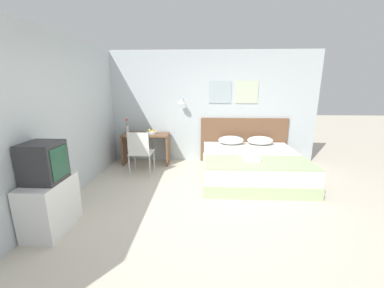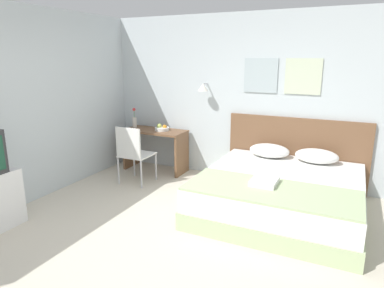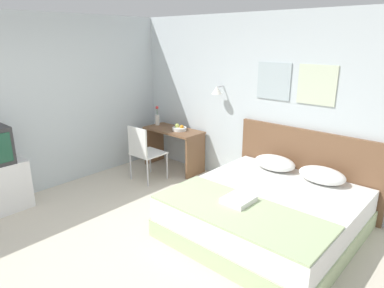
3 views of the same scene
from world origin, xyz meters
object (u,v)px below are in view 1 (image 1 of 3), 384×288
at_px(headboard, 243,140).
at_px(pillow_left, 231,140).
at_px(flower_vase, 127,128).
at_px(fruit_bowl, 151,132).
at_px(television, 44,162).
at_px(bed, 251,166).
at_px(folded_towel_near_foot, 251,158).
at_px(pillow_right, 260,140).
at_px(desk, 146,143).
at_px(desk_chair, 140,150).
at_px(throw_blanket, 259,162).
at_px(tv_stand, 51,206).

height_order(headboard, pillow_left, headboard).
xyz_separation_m(headboard, flower_vase, (-2.81, -0.24, 0.32)).
bearing_deg(fruit_bowl, television, -105.16).
height_order(bed, flower_vase, flower_vase).
relative_size(bed, folded_towel_near_foot, 6.10).
bearing_deg(pillow_right, fruit_bowl, 179.44).
bearing_deg(bed, flower_vase, 163.93).
bearing_deg(pillow_right, flower_vase, 179.31).
xyz_separation_m(pillow_left, fruit_bowl, (-1.89, 0.03, 0.17)).
bearing_deg(flower_vase, fruit_bowl, -1.25).
xyz_separation_m(desk, desk_chair, (0.05, -0.75, 0.04)).
xyz_separation_m(pillow_right, throw_blanket, (-0.34, -1.36, -0.09)).
distance_m(throw_blanket, television, 3.30).
height_order(bed, throw_blanket, throw_blanket).
bearing_deg(tv_stand, television, 0.00).
bearing_deg(bed, television, -146.66).
distance_m(throw_blanket, folded_towel_near_foot, 0.19).
bearing_deg(bed, throw_blanket, -90.00).
bearing_deg(pillow_right, bed, -113.74).
bearing_deg(pillow_right, television, -140.54).
distance_m(headboard, pillow_left, 0.44).
relative_size(flower_vase, tv_stand, 0.50).
bearing_deg(pillow_left, desk, 179.74).
distance_m(desk_chair, television, 2.13).
relative_size(pillow_left, folded_towel_near_foot, 1.79).
height_order(headboard, tv_stand, headboard).
xyz_separation_m(folded_towel_near_foot, desk_chair, (-2.20, 0.48, -0.01)).
relative_size(desk_chair, tv_stand, 1.30).
height_order(pillow_left, fruit_bowl, fruit_bowl).
xyz_separation_m(pillow_right, desk, (-2.70, 0.01, -0.10)).
xyz_separation_m(bed, desk_chair, (-2.31, 0.03, 0.30)).
distance_m(pillow_right, folded_towel_near_foot, 1.30).
relative_size(headboard, pillow_left, 3.52).
relative_size(desk_chair, television, 1.87).
bearing_deg(flower_vase, pillow_right, -0.69).
relative_size(headboard, throw_blanket, 1.09).
relative_size(pillow_right, tv_stand, 0.83).
relative_size(bed, fruit_bowl, 8.19).
xyz_separation_m(folded_towel_near_foot, tv_stand, (-2.87, -1.51, -0.22)).
bearing_deg(folded_towel_near_foot, desk_chair, 167.74).
bearing_deg(throw_blanket, pillow_right, 76.03).
distance_m(flower_vase, tv_stand, 2.82).
bearing_deg(throw_blanket, desk, 149.83).
height_order(folded_towel_near_foot, fruit_bowl, fruit_bowl).
bearing_deg(tv_stand, folded_towel_near_foot, 27.74).
relative_size(headboard, television, 4.20).
bearing_deg(fruit_bowl, bed, -19.65).
bearing_deg(pillow_left, folded_towel_near_foot, -79.39).
xyz_separation_m(bed, television, (-2.98, -1.96, 0.69)).
height_order(bed, headboard, headboard).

